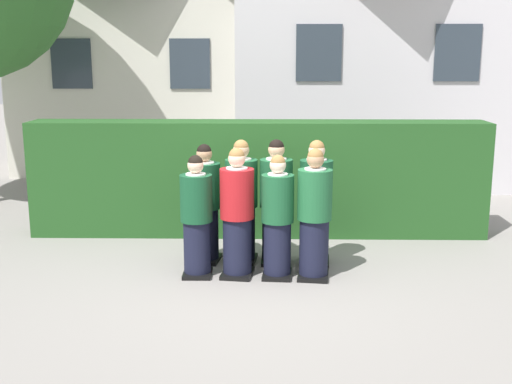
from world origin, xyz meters
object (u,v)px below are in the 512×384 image
at_px(student_rear_row_0, 205,206).
at_px(student_front_row_3, 314,217).
at_px(student_rear_row_1, 241,204).
at_px(student_rear_row_2, 276,205).
at_px(student_rear_row_3, 316,205).
at_px(student_front_row_0, 197,219).
at_px(student_front_row_2, 277,220).
at_px(student_in_red_blazer, 237,216).

bearing_deg(student_rear_row_0, student_front_row_3, -24.16).
relative_size(student_rear_row_1, student_rear_row_2, 0.99).
distance_m(student_front_row_3, student_rear_row_3, 0.59).
height_order(student_front_row_3, student_rear_row_2, student_rear_row_2).
height_order(student_front_row_0, student_rear_row_0, student_rear_row_0).
relative_size(student_front_row_3, student_rear_row_1, 0.99).
bearing_deg(student_rear_row_3, student_rear_row_2, 176.84).
bearing_deg(student_front_row_2, student_front_row_3, -2.75).
relative_size(student_rear_row_0, student_rear_row_1, 0.96).
bearing_deg(student_front_row_0, student_rear_row_1, 47.21).
bearing_deg(student_rear_row_1, student_front_row_3, -34.33).
bearing_deg(student_in_red_blazer, student_rear_row_0, 128.08).
relative_size(student_in_red_blazer, student_front_row_3, 1.00).
relative_size(student_in_red_blazer, student_front_row_2, 1.05).
xyz_separation_m(student_in_red_blazer, student_front_row_2, (0.51, -0.03, -0.04)).
bearing_deg(student_rear_row_2, student_rear_row_1, 175.79).
bearing_deg(student_in_red_blazer, student_front_row_2, -3.41).
height_order(student_in_red_blazer, student_rear_row_0, student_in_red_blazer).
height_order(student_front_row_0, student_rear_row_1, student_rear_row_1).
height_order(student_in_red_blazer, student_front_row_3, student_front_row_3).
relative_size(student_front_row_2, student_rear_row_0, 0.97).
xyz_separation_m(student_in_red_blazer, student_rear_row_3, (1.04, 0.53, 0.02)).
relative_size(student_front_row_0, student_rear_row_1, 0.93).
distance_m(student_rear_row_0, student_rear_row_1, 0.50).
bearing_deg(student_front_row_2, student_rear_row_2, 91.08).
relative_size(student_front_row_2, student_front_row_3, 0.95).
xyz_separation_m(student_rear_row_0, student_rear_row_1, (0.50, -0.00, 0.03)).
height_order(student_in_red_blazer, student_rear_row_3, student_rear_row_3).
height_order(student_in_red_blazer, student_front_row_2, student_in_red_blazer).
distance_m(student_front_row_0, student_front_row_2, 1.03).
xyz_separation_m(student_front_row_3, student_rear_row_3, (0.06, 0.58, 0.01)).
bearing_deg(student_rear_row_1, student_rear_row_3, -3.65).
bearing_deg(student_front_row_0, student_front_row_2, -1.79).
distance_m(student_in_red_blazer, student_rear_row_0, 0.76).
xyz_separation_m(student_front_row_2, student_front_row_3, (0.47, -0.02, 0.04)).
height_order(student_front_row_3, student_rear_row_3, student_rear_row_3).
height_order(student_front_row_2, student_rear_row_3, student_rear_row_3).
xyz_separation_m(student_front_row_0, student_front_row_2, (1.03, -0.03, 0.01)).
bearing_deg(student_rear_row_0, student_front_row_0, -95.00).
bearing_deg(student_front_row_0, student_in_red_blazer, -0.17).
relative_size(student_rear_row_1, student_rear_row_3, 1.00).
height_order(student_rear_row_0, student_rear_row_1, student_rear_row_1).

